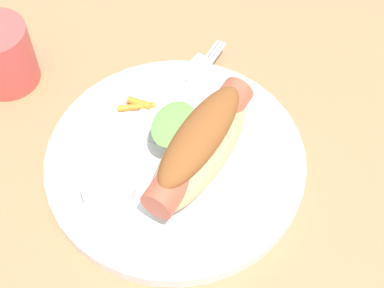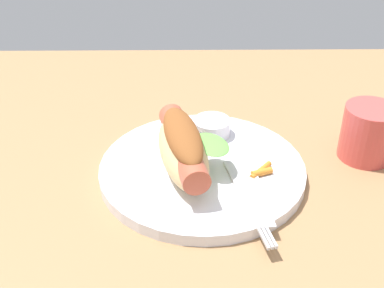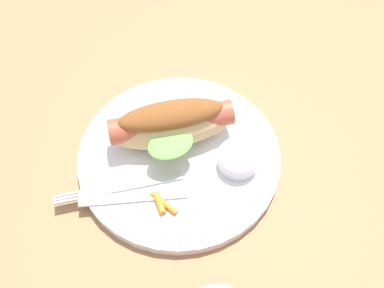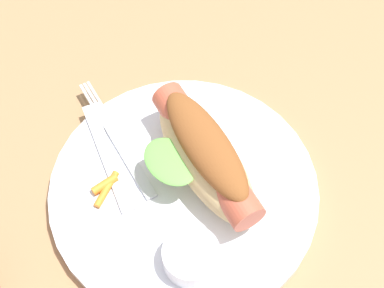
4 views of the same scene
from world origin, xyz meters
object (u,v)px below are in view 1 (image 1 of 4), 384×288
object	(u,v)px
plate	(175,161)
hot_dog	(197,148)
carrot_garnish	(138,105)
fork	(186,90)
drinking_cup	(1,55)
sauce_ramekin	(109,190)
knife	(167,92)

from	to	relation	value
plate	hot_dog	xyz separation A→B (cm)	(2.50, 0.55, 4.30)
hot_dog	carrot_garnish	xyz separation A→B (cm)	(-10.07, 1.49, -3.09)
fork	drinking_cup	world-z (taller)	drinking_cup
hot_dog	plate	bearing A→B (deg)	90.62
sauce_ramekin	hot_dog	bearing A→B (deg)	63.85
plate	knife	distance (cm)	8.77
hot_dog	fork	distance (cm)	10.72
hot_dog	sauce_ramekin	bearing A→B (deg)	141.98
plate	fork	bearing A→B (deg)	125.14
plate	knife	size ratio (longest dim) A/B	1.98
hot_dog	sauce_ramekin	distance (cm)	9.58
drinking_cup	fork	bearing A→B (deg)	32.94
drinking_cup	knife	bearing A→B (deg)	31.25
hot_dog	carrot_garnish	bearing A→B (deg)	69.72
fork	drinking_cup	bearing A→B (deg)	110.06
plate	hot_dog	distance (cm)	5.00
fork	carrot_garnish	xyz separation A→B (cm)	(-2.43, -5.26, 0.20)
sauce_ramekin	drinking_cup	world-z (taller)	drinking_cup
fork	knife	bearing A→B (deg)	125.01
sauce_ramekin	fork	world-z (taller)	sauce_ramekin
plate	sauce_ramekin	world-z (taller)	sauce_ramekin
hot_dog	sauce_ramekin	xyz separation A→B (cm)	(-4.10, -8.35, -2.29)
carrot_garnish	hot_dog	bearing A→B (deg)	-8.42
plate	carrot_garnish	world-z (taller)	carrot_garnish
carrot_garnish	drinking_cup	xyz separation A→B (cm)	(-15.48, -6.34, 1.86)
sauce_ramekin	drinking_cup	bearing A→B (deg)	170.74
plate	drinking_cup	world-z (taller)	drinking_cup
plate	hot_dog	world-z (taller)	hot_dog
fork	knife	world-z (taller)	same
knife	sauce_ramekin	bearing A→B (deg)	-164.88
hot_dog	sauce_ramekin	world-z (taller)	hot_dog
plate	carrot_garnish	size ratio (longest dim) A/B	7.59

